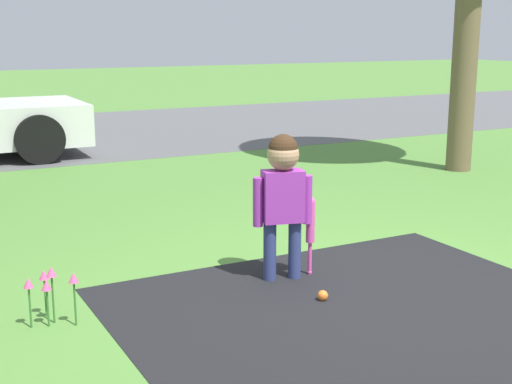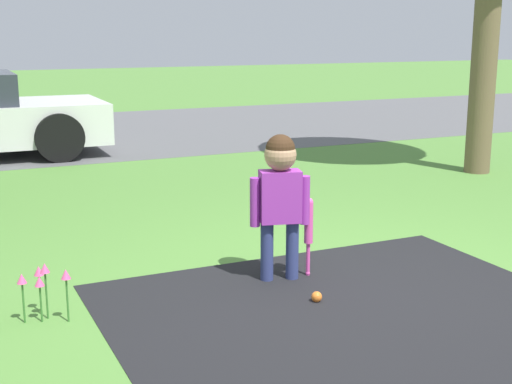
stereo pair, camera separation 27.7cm
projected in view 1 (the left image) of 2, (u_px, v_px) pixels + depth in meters
ground_plane at (368, 293)px, 4.83m from camera, size 60.00×60.00×0.00m
street_strip at (67, 134)px, 12.25m from camera, size 40.00×6.00×0.01m
child at (283, 186)px, 4.96m from camera, size 0.42×0.23×1.05m
baseball_bat at (310, 225)px, 5.12m from camera, size 0.06×0.06×0.58m
sports_ball at (323, 296)px, 4.69m from camera, size 0.07×0.07×0.07m
flower_bed at (39, 284)px, 4.23m from camera, size 0.55×0.29×0.36m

